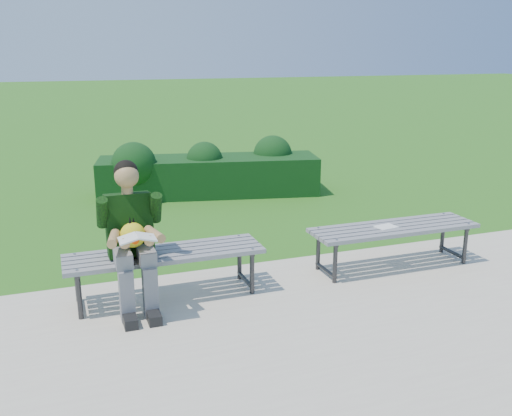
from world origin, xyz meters
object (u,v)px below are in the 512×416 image
object	(u,v)px
hedge	(207,171)
bench_left	(165,257)
bench_right	(394,231)
seated_boy	(131,233)
paper_sheet	(386,227)

from	to	relation	value
hedge	bench_left	distance (m)	4.00
bench_left	bench_right	size ratio (longest dim) A/B	1.00
bench_right	seated_boy	size ratio (longest dim) A/B	1.37
bench_right	paper_sheet	bearing A→B (deg)	180.00
hedge	bench_left	xyz separation A→B (m)	(-1.40, -3.75, 0.03)
paper_sheet	hedge	bearing A→B (deg)	103.58
seated_boy	bench_right	bearing A→B (deg)	1.24
seated_boy	hedge	bearing A→B (deg)	66.12
paper_sheet	bench_left	bearing A→B (deg)	179.16
bench_left	seated_boy	bearing A→B (deg)	-162.89
bench_right	seated_boy	bearing A→B (deg)	-178.76
bench_right	paper_sheet	xyz separation A→B (m)	(-0.10, 0.00, 0.06)
hedge	seated_boy	world-z (taller)	seated_boy
hedge	bench_right	bearing A→B (deg)	-75.00
bench_left	paper_sheet	distance (m)	2.32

